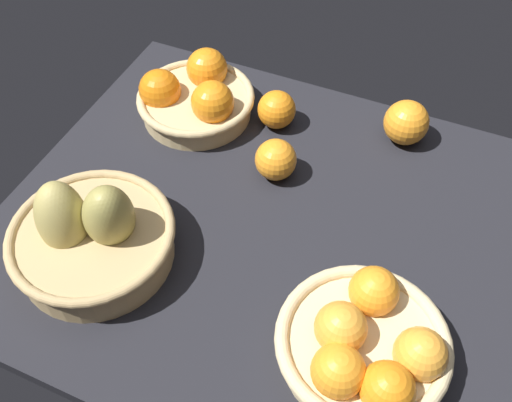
# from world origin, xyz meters

# --- Properties ---
(market_tray) EXTENTS (0.84, 0.72, 0.03)m
(market_tray) POSITION_xyz_m (0.00, 0.00, 0.01)
(market_tray) COLOR black
(market_tray) RESTS_ON ground
(basket_far_left) EXTENTS (0.22, 0.22, 0.10)m
(basket_far_left) POSITION_xyz_m (-0.23, 0.19, 0.07)
(basket_far_left) COLOR tan
(basket_far_left) RESTS_ON market_tray
(basket_near_left_pears) EXTENTS (0.25, 0.25, 0.16)m
(basket_near_left_pears) POSITION_xyz_m (-0.22, -0.16, 0.08)
(basket_near_left_pears) COLOR tan
(basket_near_left_pears) RESTS_ON market_tray
(basket_near_right) EXTENTS (0.23, 0.23, 0.10)m
(basket_near_right) POSITION_xyz_m (0.21, -0.16, 0.07)
(basket_near_right) COLOR #D3BC8C
(basket_near_right) RESTS_ON market_tray
(loose_orange_front_gap) EXTENTS (0.08, 0.08, 0.08)m
(loose_orange_front_gap) POSITION_xyz_m (0.15, 0.28, 0.07)
(loose_orange_front_gap) COLOR orange
(loose_orange_front_gap) RESTS_ON market_tray
(loose_orange_back_gap) EXTENTS (0.07, 0.07, 0.07)m
(loose_orange_back_gap) POSITION_xyz_m (-0.08, 0.22, 0.07)
(loose_orange_back_gap) COLOR orange
(loose_orange_back_gap) RESTS_ON market_tray
(loose_orange_side_gap) EXTENTS (0.07, 0.07, 0.07)m
(loose_orange_side_gap) POSITION_xyz_m (-0.03, 0.11, 0.07)
(loose_orange_side_gap) COLOR orange
(loose_orange_side_gap) RESTS_ON market_tray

